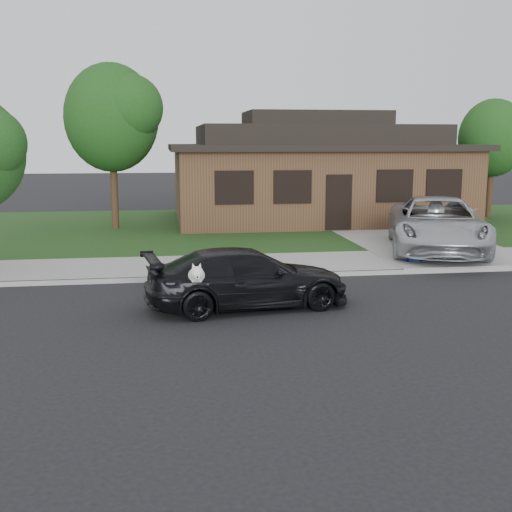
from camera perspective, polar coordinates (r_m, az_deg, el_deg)
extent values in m
plane|color=black|center=(13.43, 3.39, -5.11)|extent=(120.00, 120.00, 0.00)
cube|color=gray|center=(18.21, 0.20, -0.81)|extent=(60.00, 3.00, 0.12)
cube|color=gray|center=(16.76, 0.97, -1.78)|extent=(60.00, 0.12, 0.12)
cube|color=#193814|center=(26.05, -2.42, 2.54)|extent=(60.00, 13.00, 0.13)
cube|color=gray|center=(24.52, 12.43, 1.84)|extent=(4.50, 13.00, 0.14)
imported|color=black|center=(13.76, -0.76, -1.99)|extent=(4.61, 2.42, 1.27)
ellipsoid|color=white|center=(12.80, -5.33, -1.74)|extent=(0.34, 0.40, 0.30)
sphere|color=white|center=(12.56, -5.28, -1.51)|extent=(0.26, 0.26, 0.26)
cube|color=white|center=(12.45, -5.25, -1.83)|extent=(0.09, 0.12, 0.07)
sphere|color=black|center=(12.39, -5.23, -1.89)|extent=(0.04, 0.04, 0.04)
cone|color=white|center=(12.58, -5.61, -0.87)|extent=(0.11, 0.11, 0.14)
cone|color=white|center=(12.59, -5.01, -0.86)|extent=(0.11, 0.11, 0.14)
imported|color=#B2B4B9|center=(20.72, 15.79, 2.71)|extent=(4.50, 6.57, 1.67)
cube|color=navy|center=(19.10, 13.60, 1.01)|extent=(0.65, 0.65, 0.92)
cube|color=#060E4C|center=(19.02, 13.66, 2.53)|extent=(0.71, 0.71, 0.10)
cylinder|color=black|center=(18.83, 13.29, -0.31)|extent=(0.07, 0.15, 0.14)
cylinder|color=black|center=(18.98, 14.44, -0.28)|extent=(0.07, 0.15, 0.14)
cube|color=#422B1C|center=(28.53, 5.19, 6.34)|extent=(12.00, 8.00, 3.00)
cube|color=black|center=(28.47, 5.25, 9.61)|extent=(12.60, 8.60, 0.25)
cube|color=black|center=(28.47, 5.27, 10.66)|extent=(10.00, 6.50, 0.80)
cube|color=black|center=(28.48, 5.29, 12.07)|extent=(6.00, 3.50, 0.60)
cube|color=black|center=(24.67, 7.37, 4.76)|extent=(1.00, 0.06, 2.10)
cube|color=black|center=(23.86, -1.94, 6.10)|extent=(1.30, 0.05, 1.10)
cube|color=black|center=(24.20, 3.27, 6.15)|extent=(1.30, 0.05, 1.10)
cube|color=black|center=(25.31, 12.22, 6.12)|extent=(1.30, 0.05, 1.10)
cube|color=black|center=(26.08, 16.37, 6.05)|extent=(1.30, 0.05, 1.10)
cylinder|color=#332114|center=(25.83, -12.46, 5.16)|extent=(0.28, 0.28, 2.48)
ellipsoid|color=#143811|center=(25.75, -12.73, 11.90)|extent=(3.60, 3.60, 4.14)
sphere|color=#26591E|center=(25.19, -11.18, 12.82)|extent=(2.52, 2.52, 2.52)
cylinder|color=#332114|center=(30.97, 20.01, 5.17)|extent=(0.28, 0.28, 2.03)
ellipsoid|color=#143811|center=(30.88, 20.30, 9.82)|extent=(3.00, 3.00, 3.45)
sphere|color=#26591E|center=(30.78, 21.73, 10.28)|extent=(2.10, 2.10, 2.10)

